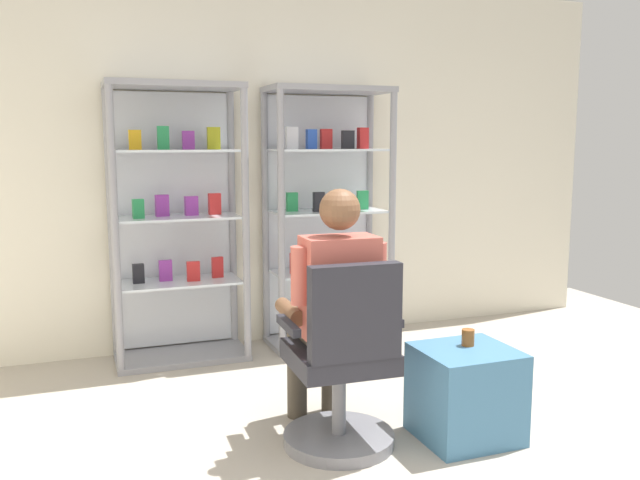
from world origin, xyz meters
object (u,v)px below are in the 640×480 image
display_cabinet_left (177,222)px  office_chair (343,373)px  tea_glass (468,337)px  display_cabinet_right (325,215)px  storage_crate (465,393)px  seated_shopkeeper (332,302)px

display_cabinet_left → office_chair: (0.53, -1.75, -0.57)m
display_cabinet_left → tea_glass: size_ratio=22.40×
display_cabinet_right → tea_glass: bearing=-86.7°
display_cabinet_right → tea_glass: 1.85m
display_cabinet_right → tea_glass: display_cabinet_right is taller
display_cabinet_right → storage_crate: bearing=-87.9°
display_cabinet_right → storage_crate: 1.98m
office_chair → display_cabinet_right: bearing=71.8°
display_cabinet_left → display_cabinet_right: size_ratio=1.00×
display_cabinet_right → seated_shopkeeper: 1.70m
display_cabinet_right → seated_shopkeeper: size_ratio=1.47×
display_cabinet_left → tea_glass: (1.20, -1.79, -0.45)m
display_cabinet_left → office_chair: size_ratio=1.98×
display_cabinet_left → storage_crate: bearing=-57.7°
seated_shopkeeper → storage_crate: seated_shopkeeper is taller
display_cabinet_right → tea_glass: (0.10, -1.79, -0.45)m
office_chair → seated_shopkeeper: bearing=88.0°
storage_crate → display_cabinet_right: bearing=92.1°
office_chair → tea_glass: office_chair is taller
seated_shopkeeper → storage_crate: bearing=-22.2°
tea_glass → office_chair: bearing=176.1°
display_cabinet_left → display_cabinet_right: bearing=-0.1°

